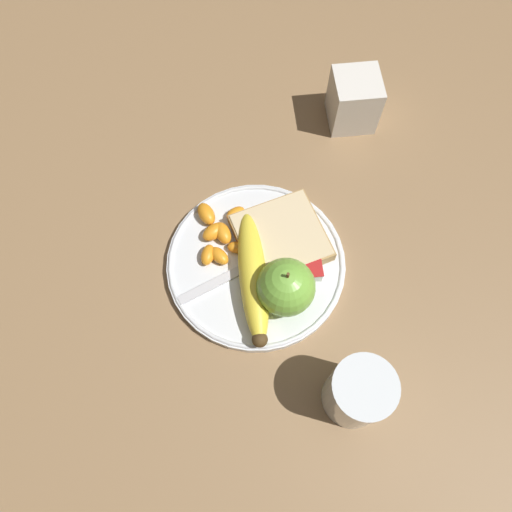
# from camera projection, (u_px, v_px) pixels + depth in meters

# --- Properties ---
(ground_plane) EXTENTS (3.00, 3.00, 0.00)m
(ground_plane) POSITION_uv_depth(u_px,v_px,m) (256.00, 265.00, 0.67)
(ground_plane) COLOR olive
(plate) EXTENTS (0.24, 0.24, 0.01)m
(plate) POSITION_uv_depth(u_px,v_px,m) (256.00, 263.00, 0.66)
(plate) COLOR silver
(plate) RESTS_ON ground_plane
(juice_glass) EXTENTS (0.07, 0.07, 0.09)m
(juice_glass) POSITION_uv_depth(u_px,v_px,m) (358.00, 393.00, 0.56)
(juice_glass) COLOR silver
(juice_glass) RESTS_ON ground_plane
(apple) EXTENTS (0.07, 0.07, 0.08)m
(apple) POSITION_uv_depth(u_px,v_px,m) (286.00, 287.00, 0.61)
(apple) COLOR #72B23D
(apple) RESTS_ON plate
(banana) EXTENTS (0.04, 0.18, 0.04)m
(banana) POSITION_uv_depth(u_px,v_px,m) (253.00, 277.00, 0.63)
(banana) COLOR yellow
(banana) RESTS_ON plate
(bread_slice) EXTENTS (0.14, 0.13, 0.02)m
(bread_slice) POSITION_uv_depth(u_px,v_px,m) (281.00, 238.00, 0.66)
(bread_slice) COLOR #AB8751
(bread_slice) RESTS_ON plate
(fork) EXTENTS (0.17, 0.09, 0.00)m
(fork) POSITION_uv_depth(u_px,v_px,m) (252.00, 264.00, 0.65)
(fork) COLOR silver
(fork) RESTS_ON plate
(jam_packet) EXTENTS (0.04, 0.03, 0.02)m
(jam_packet) POSITION_uv_depth(u_px,v_px,m) (307.00, 269.00, 0.64)
(jam_packet) COLOR silver
(jam_packet) RESTS_ON plate
(orange_segment_0) EXTENTS (0.03, 0.04, 0.02)m
(orange_segment_0) POSITION_uv_depth(u_px,v_px,m) (223.00, 233.00, 0.66)
(orange_segment_0) COLOR orange
(orange_segment_0) RESTS_ON plate
(orange_segment_1) EXTENTS (0.03, 0.03, 0.02)m
(orange_segment_1) POSITION_uv_depth(u_px,v_px,m) (219.00, 256.00, 0.65)
(orange_segment_1) COLOR orange
(orange_segment_1) RESTS_ON plate
(orange_segment_2) EXTENTS (0.04, 0.03, 0.02)m
(orange_segment_2) POSITION_uv_depth(u_px,v_px,m) (247.00, 230.00, 0.67)
(orange_segment_2) COLOR orange
(orange_segment_2) RESTS_ON plate
(orange_segment_3) EXTENTS (0.03, 0.02, 0.01)m
(orange_segment_3) POSITION_uv_depth(u_px,v_px,m) (237.00, 248.00, 0.66)
(orange_segment_3) COLOR orange
(orange_segment_3) RESTS_ON plate
(orange_segment_4) EXTENTS (0.03, 0.03, 0.02)m
(orange_segment_4) POSITION_uv_depth(u_px,v_px,m) (208.00, 255.00, 0.65)
(orange_segment_4) COLOR orange
(orange_segment_4) RESTS_ON plate
(orange_segment_5) EXTENTS (0.04, 0.03, 0.02)m
(orange_segment_5) POSITION_uv_depth(u_px,v_px,m) (214.00, 232.00, 0.67)
(orange_segment_5) COLOR orange
(orange_segment_5) RESTS_ON plate
(orange_segment_6) EXTENTS (0.04, 0.02, 0.02)m
(orange_segment_6) POSITION_uv_depth(u_px,v_px,m) (258.00, 224.00, 0.67)
(orange_segment_6) COLOR orange
(orange_segment_6) RESTS_ON plate
(orange_segment_7) EXTENTS (0.03, 0.03, 0.02)m
(orange_segment_7) POSITION_uv_depth(u_px,v_px,m) (236.00, 213.00, 0.68)
(orange_segment_7) COLOR orange
(orange_segment_7) RESTS_ON plate
(orange_segment_8) EXTENTS (0.03, 0.04, 0.02)m
(orange_segment_8) POSITION_uv_depth(u_px,v_px,m) (206.00, 214.00, 0.68)
(orange_segment_8) COLOR orange
(orange_segment_8) RESTS_ON plate
(orange_segment_9) EXTENTS (0.02, 0.03, 0.02)m
(orange_segment_9) POSITION_uv_depth(u_px,v_px,m) (254.00, 250.00, 0.66)
(orange_segment_9) COLOR orange
(orange_segment_9) RESTS_ON plate
(condiment_caddy) EXTENTS (0.07, 0.07, 0.08)m
(condiment_caddy) POSITION_uv_depth(u_px,v_px,m) (354.00, 100.00, 0.73)
(condiment_caddy) COLOR silver
(condiment_caddy) RESTS_ON ground_plane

